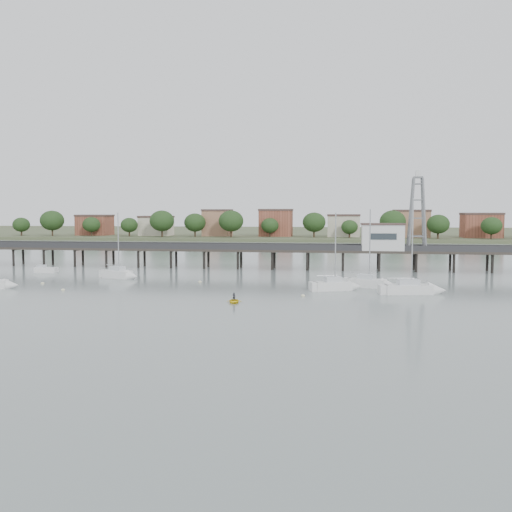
% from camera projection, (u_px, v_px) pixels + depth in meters
% --- Properties ---
extents(ground_plane, '(500.00, 500.00, 0.00)m').
position_uv_depth(ground_plane, '(168.00, 328.00, 56.59)').
color(ground_plane, slate).
rests_on(ground_plane, ground).
extents(pier, '(150.00, 5.00, 5.50)m').
position_uv_depth(pier, '(256.00, 250.00, 115.46)').
color(pier, '#2D2823').
rests_on(pier, ground).
extents(pier_building, '(8.40, 5.40, 5.30)m').
position_uv_depth(pier_building, '(382.00, 237.00, 111.56)').
color(pier_building, silver).
rests_on(pier_building, ground).
extents(lattice_tower, '(3.20, 3.20, 15.50)m').
position_uv_depth(lattice_tower, '(417.00, 214.00, 110.25)').
color(lattice_tower, slate).
rests_on(lattice_tower, ground).
extents(sailboat_b, '(7.45, 4.42, 11.96)m').
position_uv_depth(sailboat_b, '(122.00, 275.00, 99.04)').
color(sailboat_b, white).
rests_on(sailboat_b, ground).
extents(sailboat_d, '(8.94, 3.85, 14.25)m').
position_uv_depth(sailboat_d, '(418.00, 289.00, 80.42)').
color(sailboat_d, white).
rests_on(sailboat_d, ground).
extents(sailboat_c, '(7.47, 4.57, 12.00)m').
position_uv_depth(sailboat_c, '(339.00, 286.00, 84.12)').
color(sailboat_c, white).
rests_on(sailboat_c, ground).
extents(sailboat_f, '(7.87, 4.48, 12.56)m').
position_uv_depth(sailboat_f, '(374.00, 283.00, 86.79)').
color(sailboat_f, white).
rests_on(sailboat_f, ground).
extents(white_tender, '(4.16, 1.83, 1.60)m').
position_uv_depth(white_tender, '(46.00, 270.00, 108.45)').
color(white_tender, white).
rests_on(white_tender, ground).
extents(yellow_dinghy, '(2.03, 0.85, 2.76)m').
position_uv_depth(yellow_dinghy, '(234.00, 303.00, 72.61)').
color(yellow_dinghy, yellow).
rests_on(yellow_dinghy, ground).
extents(dinghy_occupant, '(0.57, 1.11, 0.25)m').
position_uv_depth(dinghy_occupant, '(234.00, 303.00, 72.61)').
color(dinghy_occupant, black).
rests_on(dinghy_occupant, ground).
extents(mooring_buoys, '(73.22, 21.78, 0.39)m').
position_uv_depth(mooring_buoys, '(247.00, 287.00, 86.96)').
color(mooring_buoys, '#F0EBBB').
rests_on(mooring_buoys, ground).
extents(far_shore, '(500.00, 170.00, 10.40)m').
position_uv_depth(far_shore, '(308.00, 232.00, 292.69)').
color(far_shore, '#475133').
rests_on(far_shore, ground).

